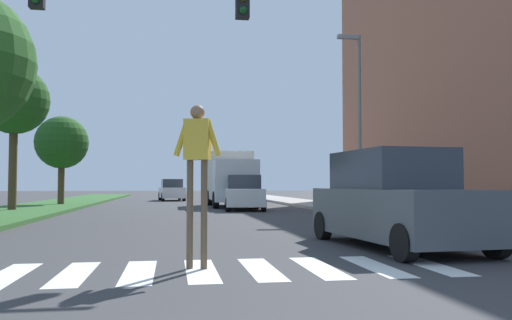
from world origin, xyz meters
name	(u,v)px	position (x,y,z in m)	size (l,w,h in m)	color
ground_plane	(179,206)	(0.00, 30.00, 0.00)	(140.00, 140.00, 0.00)	#38383A
crosswalk	(201,270)	(0.00, 6.59, 0.00)	(7.65, 2.20, 0.01)	silver
median_strip	(44,207)	(-7.08, 28.00, 0.07)	(4.22, 64.00, 0.15)	#2D5B28
tree_far	(14,101)	(-7.43, 23.58, 4.99)	(3.05, 3.05, 6.41)	#4C3823
tree_distant	(62,143)	(-6.65, 30.09, 3.62)	(2.98, 2.98, 4.99)	#4C3823
sidewalk_right	(320,205)	(7.93, 28.00, 0.07)	(3.00, 64.00, 0.15)	#9E9991
traffic_light_gantry	(31,28)	(-3.16, 9.36, 4.30)	(7.44, 0.30, 6.00)	gold
street_lamp_right	(357,106)	(7.34, 20.06, 4.59)	(1.02, 0.24, 7.50)	slate
pedestrian_performer	(197,159)	(-0.06, 6.76, 1.66)	(0.74, 0.34, 2.49)	brown
suv_crossing	(395,201)	(4.04, 8.87, 0.93)	(2.31, 4.74, 1.97)	#474C51
sedan_midblock	(244,194)	(3.10, 24.69, 0.80)	(2.20, 4.44, 1.72)	silver
sedan_distant	(172,191)	(-0.44, 40.18, 0.77)	(2.12, 4.23, 1.66)	silver
truck_box_delivery	(231,178)	(2.90, 28.68, 1.63)	(2.40, 6.20, 3.10)	silver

